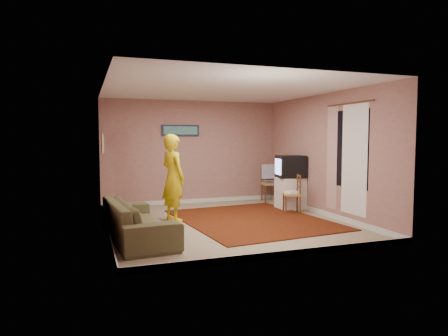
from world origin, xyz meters
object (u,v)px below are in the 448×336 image
object	(u,v)px
sofa	(137,220)
chair_a	(271,179)
crt_tv	(290,167)
person	(173,178)
chair_b	(292,189)
tv_cabinet	(290,193)

from	to	relation	value
sofa	chair_a	bearing A→B (deg)	-58.60
crt_tv	person	bearing A→B (deg)	-161.61
crt_tv	chair_b	world-z (taller)	crt_tv
chair_b	sofa	world-z (taller)	chair_b
crt_tv	chair_a	size ratio (longest dim) A/B	1.31
person	sofa	bearing A→B (deg)	125.15
tv_cabinet	chair_b	bearing A→B (deg)	-115.38
tv_cabinet	chair_a	bearing A→B (deg)	87.52
tv_cabinet	sofa	size ratio (longest dim) A/B	0.34
tv_cabinet	chair_a	distance (m)	1.18
person	chair_b	bearing A→B (deg)	-111.27
chair_a	chair_b	bearing A→B (deg)	-90.42
tv_cabinet	chair_a	world-z (taller)	chair_a
tv_cabinet	person	world-z (taller)	person
chair_b	person	bearing A→B (deg)	-71.94
person	chair_a	bearing A→B (deg)	-82.26
chair_a	person	distance (m)	3.34
tv_cabinet	crt_tv	xyz separation A→B (m)	(-0.01, 0.00, 0.63)
chair_a	sofa	distance (m)	4.77
person	crt_tv	bearing A→B (deg)	-102.17
crt_tv	sofa	distance (m)	4.17
sofa	person	world-z (taller)	person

